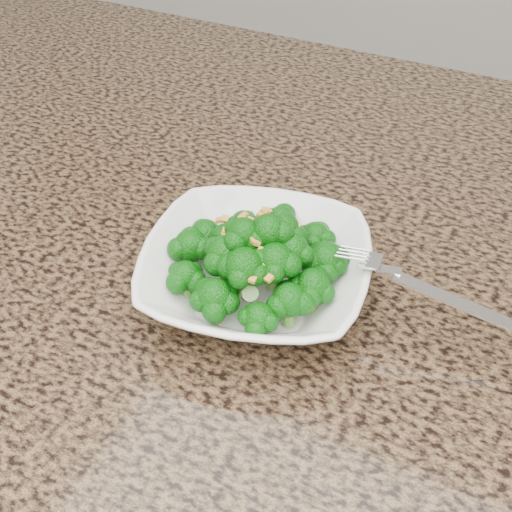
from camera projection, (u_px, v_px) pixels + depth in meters
The scene contains 6 objects.
cabinet at pixel (250, 443), 1.06m from camera, with size 1.55×0.95×0.87m, color #342315.
granite_counter at pixel (248, 230), 0.77m from camera, with size 1.64×1.04×0.03m, color brown.
bowl at pixel (256, 273), 0.64m from camera, with size 0.23×0.23×0.06m, color white.
broccoli_pile at pixel (256, 226), 0.61m from camera, with size 0.20×0.20×0.06m, color #0C5E0A, non-canonical shape.
garlic_topping at pixel (256, 196), 0.58m from camera, with size 0.12×0.12×0.01m, color gold, non-canonical shape.
fork at pixel (393, 272), 0.59m from camera, with size 0.19×0.03×0.01m, color silver, non-canonical shape.
Camera 1 is at (0.28, -0.23, 1.36)m, focal length 45.00 mm.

